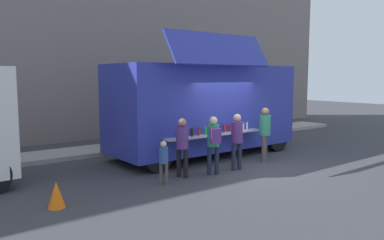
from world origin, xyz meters
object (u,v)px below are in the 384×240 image
at_px(trash_bin, 243,125).
at_px(customer_mid_with_backpack, 214,139).
at_px(traffic_cone_orange, 56,195).
at_px(customer_extra_browsing, 265,129).
at_px(customer_rear_waiting, 182,142).
at_px(food_truck_main, 204,107).
at_px(customer_front_ordering, 237,137).
at_px(child_near_queue, 164,159).

distance_m(trash_bin, customer_mid_with_backpack, 7.22).
height_order(traffic_cone_orange, customer_extra_browsing, customer_extra_browsing).
relative_size(trash_bin, customer_extra_browsing, 0.57).
height_order(trash_bin, customer_rear_waiting, customer_rear_waiting).
bearing_deg(food_truck_main, customer_rear_waiting, -140.59).
height_order(customer_mid_with_backpack, customer_rear_waiting, customer_mid_with_backpack).
height_order(customer_front_ordering, customer_mid_with_backpack, customer_front_ordering).
bearing_deg(customer_front_ordering, traffic_cone_orange, 96.75).
distance_m(customer_front_ordering, child_near_queue, 2.50).
distance_m(trash_bin, customer_rear_waiting, 7.71).
bearing_deg(customer_mid_with_backpack, customer_front_ordering, -63.39).
bearing_deg(customer_mid_with_backpack, trash_bin, -25.90).
height_order(food_truck_main, customer_extra_browsing, food_truck_main).
distance_m(customer_front_ordering, customer_extra_browsing, 1.51).
distance_m(traffic_cone_orange, child_near_queue, 2.70).
bearing_deg(customer_front_ordering, customer_extra_browsing, -73.67).
distance_m(customer_extra_browsing, child_near_queue, 3.99).
xyz_separation_m(traffic_cone_orange, customer_front_ordering, (5.15, 0.11, 0.69)).
bearing_deg(customer_rear_waiting, customer_extra_browsing, -26.76).
bearing_deg(traffic_cone_orange, customer_mid_with_backpack, 1.16).
relative_size(food_truck_main, customer_front_ordering, 4.02).
bearing_deg(customer_rear_waiting, traffic_cone_orange, 159.21).
height_order(customer_extra_browsing, child_near_queue, customer_extra_browsing).
bearing_deg(trash_bin, customer_extra_browsing, -127.12).
bearing_deg(customer_mid_with_backpack, traffic_cone_orange, 116.11).
relative_size(trash_bin, customer_front_ordering, 0.60).
bearing_deg(traffic_cone_orange, customer_rear_waiting, 6.30).
xyz_separation_m(food_truck_main, traffic_cone_orange, (-5.71, -2.31, -1.39)).
distance_m(traffic_cone_orange, customer_rear_waiting, 3.51).
relative_size(food_truck_main, customer_mid_with_backpack, 4.07).
bearing_deg(child_near_queue, customer_mid_with_backpack, -37.35).
xyz_separation_m(trash_bin, customer_front_ordering, (-4.69, -4.52, 0.48)).
relative_size(traffic_cone_orange, customer_rear_waiting, 0.35).
bearing_deg(child_near_queue, traffic_cone_orange, 146.61).
height_order(food_truck_main, customer_mid_with_backpack, food_truck_main).
height_order(customer_rear_waiting, customer_extra_browsing, customer_extra_browsing).
xyz_separation_m(traffic_cone_orange, customer_mid_with_backpack, (4.26, 0.09, 0.71)).
bearing_deg(child_near_queue, customer_extra_browsing, -32.08).
height_order(trash_bin, child_near_queue, child_near_queue).
distance_m(food_truck_main, traffic_cone_orange, 6.32).
distance_m(trash_bin, child_near_queue, 8.47).
distance_m(customer_mid_with_backpack, customer_rear_waiting, 0.89).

